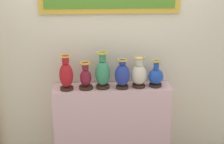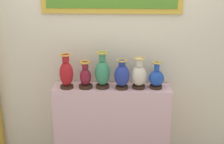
{
  "view_description": "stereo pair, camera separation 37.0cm",
  "coord_description": "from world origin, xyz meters",
  "px_view_note": "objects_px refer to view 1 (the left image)",
  "views": [
    {
      "loc": [
        -0.21,
        -3.49,
        2.41
      ],
      "look_at": [
        0.0,
        0.0,
        1.18
      ],
      "focal_mm": 51.55,
      "sensor_mm": 36.0,
      "label": 1
    },
    {
      "loc": [
        0.16,
        -3.49,
        2.41
      ],
      "look_at": [
        0.0,
        0.0,
        1.18
      ],
      "focal_mm": 51.55,
      "sensor_mm": 36.0,
      "label": 2
    }
  ],
  "objects_px": {
    "vase_crimson": "(66,75)",
    "vase_cobalt": "(122,75)",
    "vase_jade": "(103,73)",
    "vase_sapphire": "(156,76)",
    "vase_burgundy": "(86,77)",
    "vase_ivory": "(139,74)"
  },
  "relations": [
    {
      "from": "vase_burgundy",
      "to": "vase_jade",
      "type": "distance_m",
      "value": 0.2
    },
    {
      "from": "vase_burgundy",
      "to": "vase_sapphire",
      "type": "relative_size",
      "value": 1.0
    },
    {
      "from": "vase_jade",
      "to": "vase_ivory",
      "type": "distance_m",
      "value": 0.42
    },
    {
      "from": "vase_cobalt",
      "to": "vase_sapphire",
      "type": "bearing_deg",
      "value": 4.77
    },
    {
      "from": "vase_crimson",
      "to": "vase_burgundy",
      "type": "height_order",
      "value": "vase_crimson"
    },
    {
      "from": "vase_burgundy",
      "to": "vase_ivory",
      "type": "bearing_deg",
      "value": 1.52
    },
    {
      "from": "vase_crimson",
      "to": "vase_ivory",
      "type": "relative_size",
      "value": 1.11
    },
    {
      "from": "vase_crimson",
      "to": "vase_sapphire",
      "type": "distance_m",
      "value": 1.03
    },
    {
      "from": "vase_burgundy",
      "to": "vase_jade",
      "type": "relative_size",
      "value": 0.74
    },
    {
      "from": "vase_cobalt",
      "to": "vase_burgundy",
      "type": "bearing_deg",
      "value": 179.29
    },
    {
      "from": "vase_crimson",
      "to": "vase_cobalt",
      "type": "distance_m",
      "value": 0.64
    },
    {
      "from": "vase_sapphire",
      "to": "vase_jade",
      "type": "bearing_deg",
      "value": -178.43
    },
    {
      "from": "vase_burgundy",
      "to": "vase_cobalt",
      "type": "bearing_deg",
      "value": -0.71
    },
    {
      "from": "vase_jade",
      "to": "vase_cobalt",
      "type": "xyz_separation_m",
      "value": [
        0.22,
        -0.02,
        -0.03
      ]
    },
    {
      "from": "vase_crimson",
      "to": "vase_sapphire",
      "type": "relative_size",
      "value": 1.27
    },
    {
      "from": "vase_jade",
      "to": "vase_sapphire",
      "type": "height_order",
      "value": "vase_jade"
    },
    {
      "from": "vase_burgundy",
      "to": "vase_sapphire",
      "type": "bearing_deg",
      "value": 1.95
    },
    {
      "from": "vase_crimson",
      "to": "vase_jade",
      "type": "distance_m",
      "value": 0.41
    },
    {
      "from": "vase_cobalt",
      "to": "vase_sapphire",
      "type": "relative_size",
      "value": 1.08
    },
    {
      "from": "vase_crimson",
      "to": "vase_ivory",
      "type": "xyz_separation_m",
      "value": [
        0.83,
        0.03,
        -0.02
      ]
    },
    {
      "from": "vase_crimson",
      "to": "vase_ivory",
      "type": "distance_m",
      "value": 0.83
    },
    {
      "from": "vase_cobalt",
      "to": "vase_ivory",
      "type": "xyz_separation_m",
      "value": [
        0.19,
        0.02,
        -0.0
      ]
    }
  ]
}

